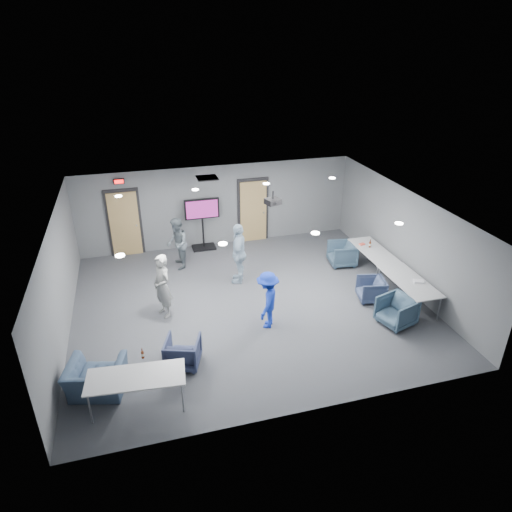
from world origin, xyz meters
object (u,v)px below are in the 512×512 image
object	(u,v)px
chair_right_a	(342,254)
bottle_front	(143,354)
bottle_right	(370,244)
tv_stand	(203,221)
chair_front_b	(97,379)
table_front_left	(136,378)
person_c	(239,253)
chair_right_b	(371,289)
person_d	(268,300)
chair_right_c	(396,311)
person_b	(177,244)
table_right_b	(409,282)
chair_front_a	(183,352)
table_right_a	(373,251)
projector	(273,201)
person_a	(163,286)

from	to	relation	value
chair_right_a	bottle_front	size ratio (longest dim) A/B	3.41
bottle_right	tv_stand	world-z (taller)	tv_stand
bottle_front	tv_stand	world-z (taller)	tv_stand
chair_front_b	table_front_left	world-z (taller)	table_front_left
person_c	chair_right_b	xyz separation A→B (m)	(3.15, -1.96, -0.57)
person_d	chair_right_c	xyz separation A→B (m)	(3.07, -0.78, -0.37)
person_b	table_right_b	bearing A→B (deg)	56.22
person_b	chair_front_a	distance (m)	4.64
table_front_left	bottle_front	bearing A→B (deg)	77.65
person_c	chair_right_c	world-z (taller)	person_c
chair_right_b	chair_right_c	size ratio (longest dim) A/B	0.87
chair_right_b	table_right_b	size ratio (longest dim) A/B	0.36
chair_right_a	table_right_a	xyz separation A→B (m)	(0.65, -0.69, 0.33)
bottle_right	chair_right_a	bearing A→B (deg)	141.70
table_front_left	projector	xyz separation A→B (m)	(3.96, 4.11, 1.72)
bottle_right	bottle_front	bearing A→B (deg)	-153.29
chair_right_c	chair_front_b	size ratio (longest dim) A/B	0.74
projector	chair_right_c	bearing A→B (deg)	-70.13
person_a	person_c	distance (m)	2.55
person_a	person_c	bearing A→B (deg)	93.12
bottle_right	table_right_a	bearing A→B (deg)	-83.71
chair_front_a	bottle_right	size ratio (longest dim) A/B	2.85
table_right_b	person_b	bearing A→B (deg)	55.90
table_right_a	tv_stand	xyz separation A→B (m)	(-4.56, 3.00, 0.29)
tv_stand	chair_front_a	bearing A→B (deg)	-104.00
chair_right_b	table_right_a	size ratio (longest dim) A/B	0.38
person_d	table_front_left	world-z (taller)	person_d
chair_front_a	bottle_front	distance (m)	1.07
bottle_front	bottle_right	xyz separation A→B (m)	(6.80, 3.42, 0.01)
chair_front_a	tv_stand	bearing A→B (deg)	-84.93
person_c	table_right_a	size ratio (longest dim) A/B	0.96
person_b	chair_right_c	bearing A→B (deg)	47.39
person_d	bottle_front	size ratio (longest dim) A/B	6.31
person_c	tv_stand	xyz separation A→B (m)	(-0.62, 2.47, 0.09)
bottle_right	person_b	bearing A→B (deg)	163.27
chair_right_c	table_right_b	world-z (taller)	table_right_b
person_a	projector	xyz separation A→B (m)	(3.18, 1.04, 1.57)
chair_right_c	chair_right_a	bearing A→B (deg)	161.03
chair_right_c	chair_front_a	xyz separation A→B (m)	(-5.25, -0.13, -0.03)
chair_right_b	person_b	bearing A→B (deg)	-112.76
person_b	chair_front_b	bearing A→B (deg)	-23.68
chair_front_a	table_front_left	bearing A→B (deg)	64.52
table_front_left	tv_stand	xyz separation A→B (m)	(2.42, 6.75, 0.29)
tv_stand	person_a	bearing A→B (deg)	-113.93
person_c	chair_front_a	size ratio (longest dim) A/B	2.42
chair_front_b	person_d	bearing A→B (deg)	-147.07
table_right_b	person_a	bearing A→B (deg)	78.79
table_right_a	projector	xyz separation A→B (m)	(-3.02, 0.36, 1.72)
chair_front_b	tv_stand	bearing A→B (deg)	-102.93
person_b	chair_right_c	size ratio (longest dim) A/B	1.99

